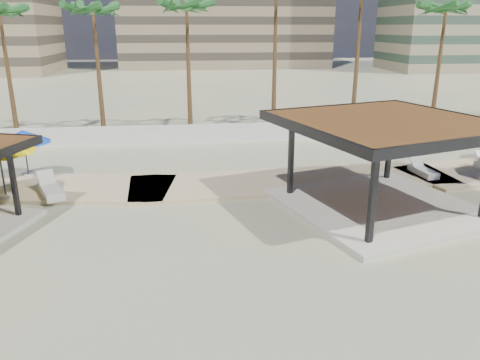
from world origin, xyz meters
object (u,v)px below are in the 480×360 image
object	(u,v)px
lounger_a	(51,190)
pavilion_central	(384,156)
lounger_b	(423,171)
umbrella_a	(23,137)

from	to	relation	value
lounger_a	pavilion_central	bearing A→B (deg)	-126.73
lounger_a	lounger_b	distance (m)	18.15
pavilion_central	lounger_b	distance (m)	5.85
lounger_b	umbrella_a	bearing A→B (deg)	78.24
pavilion_central	lounger_a	distance (m)	14.64
lounger_b	lounger_a	bearing A→B (deg)	87.02
pavilion_central	umbrella_a	distance (m)	17.12
umbrella_a	lounger_a	size ratio (longest dim) A/B	1.22
pavilion_central	lounger_b	bearing A→B (deg)	27.29
pavilion_central	lounger_a	world-z (taller)	pavilion_central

